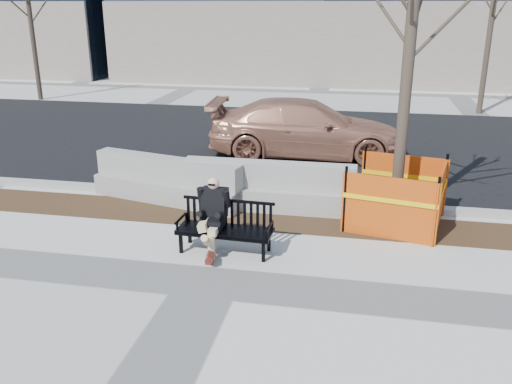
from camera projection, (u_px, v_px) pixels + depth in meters
The scene contains 12 objects.
ground at pixel (209, 282), 7.99m from camera, with size 120.00×120.00×0.00m, color beige.
mulch_strip at pixel (246, 217), 10.40m from camera, with size 40.00×1.20×0.02m, color #47301C.
asphalt_street at pixel (290, 141), 16.15m from camera, with size 60.00×10.40×0.01m, color black.
curb at pixel (256, 198), 11.26m from camera, with size 60.00×0.25×0.12m, color #9E9B93.
bench at pixel (225, 252), 8.97m from camera, with size 1.60×0.57×0.85m, color black, non-canonical shape.
seated_man at pixel (214, 249), 9.06m from camera, with size 0.53×0.89×1.24m, color black, non-canonical shape.
tree_fence at pixel (394, 223), 10.12m from camera, with size 2.46×2.46×6.15m, color #F45412, non-canonical shape.
sedan at pixel (305, 155), 14.68m from camera, with size 2.09×5.14×1.49m, color #AD7157.
jersey_barrier_left at pixel (169, 201), 11.28m from camera, with size 3.30×0.66×0.95m, color gray, non-canonical shape.
jersey_barrier_right at pixel (269, 208), 10.87m from camera, with size 3.40×0.68×0.97m, color #9E9C94, non-canonical shape.
far_tree_left at pixel (41, 99), 23.25m from camera, with size 2.22×2.22×5.99m, color #41342A, non-canonical shape.
far_tree_right at pixel (479, 113), 20.30m from camera, with size 2.26×2.26×6.10m, color #473B2D, non-canonical shape.
Camera 1 is at (2.05, -6.85, 3.88)m, focal length 38.08 mm.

